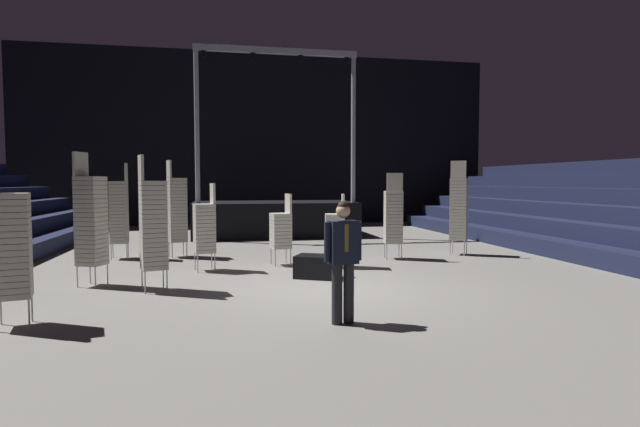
{
  "coord_description": "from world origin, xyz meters",
  "views": [
    {
      "loc": [
        -1.92,
        -9.3,
        1.99
      ],
      "look_at": [
        -0.1,
        0.09,
        1.4
      ],
      "focal_mm": 28.65,
      "sensor_mm": 36.0,
      "label": 1
    }
  ],
  "objects_px": {
    "stage_riser": "(274,216)",
    "chair_stack_mid_centre": "(393,216)",
    "chair_stack_front_left": "(91,219)",
    "equipment_road_case": "(318,267)",
    "chair_stack_mid_left": "(12,244)",
    "chair_stack_rear_centre": "(177,209)",
    "chair_stack_mid_right": "(119,211)",
    "chair_stack_front_right": "(281,229)",
    "chair_stack_aisle_left": "(335,230)",
    "man_with_tie": "(343,255)",
    "chair_stack_rear_left": "(459,208)",
    "chair_stack_rear_right": "(205,227)",
    "chair_stack_aisle_right": "(153,224)"
  },
  "relations": [
    {
      "from": "stage_riser",
      "to": "chair_stack_mid_centre",
      "type": "distance_m",
      "value": 6.79
    },
    {
      "from": "chair_stack_front_left",
      "to": "equipment_road_case",
      "type": "distance_m",
      "value": 4.53
    },
    {
      "from": "chair_stack_mid_left",
      "to": "stage_riser",
      "type": "bearing_deg",
      "value": 144.02
    },
    {
      "from": "stage_riser",
      "to": "chair_stack_rear_centre",
      "type": "xyz_separation_m",
      "value": [
        -3.08,
        -4.94,
        0.55
      ]
    },
    {
      "from": "chair_stack_mid_left",
      "to": "chair_stack_mid_right",
      "type": "distance_m",
      "value": 6.34
    },
    {
      "from": "chair_stack_front_right",
      "to": "chair_stack_aisle_left",
      "type": "distance_m",
      "value": 1.32
    },
    {
      "from": "man_with_tie",
      "to": "chair_stack_mid_centre",
      "type": "bearing_deg",
      "value": -126.07
    },
    {
      "from": "stage_riser",
      "to": "man_with_tie",
      "type": "xyz_separation_m",
      "value": [
        -0.26,
        -12.0,
        0.25
      ]
    },
    {
      "from": "chair_stack_rear_left",
      "to": "chair_stack_rear_centre",
      "type": "height_order",
      "value": "same"
    },
    {
      "from": "stage_riser",
      "to": "chair_stack_rear_right",
      "type": "xyz_separation_m",
      "value": [
        -2.3,
        -7.21,
        0.26
      ]
    },
    {
      "from": "chair_stack_mid_left",
      "to": "chair_stack_rear_right",
      "type": "relative_size",
      "value": 1.17
    },
    {
      "from": "equipment_road_case",
      "to": "man_with_tie",
      "type": "bearing_deg",
      "value": -94.83
    },
    {
      "from": "chair_stack_rear_right",
      "to": "chair_stack_rear_centre",
      "type": "height_order",
      "value": "chair_stack_rear_centre"
    },
    {
      "from": "chair_stack_rear_left",
      "to": "chair_stack_aisle_right",
      "type": "relative_size",
      "value": 1.03
    },
    {
      "from": "chair_stack_mid_right",
      "to": "chair_stack_aisle_left",
      "type": "bearing_deg",
      "value": -118.84
    },
    {
      "from": "chair_stack_rear_right",
      "to": "chair_stack_rear_centre",
      "type": "xyz_separation_m",
      "value": [
        -0.78,
        2.27,
        0.29
      ]
    },
    {
      "from": "chair_stack_front_right",
      "to": "chair_stack_mid_right",
      "type": "relative_size",
      "value": 0.69
    },
    {
      "from": "chair_stack_aisle_right",
      "to": "chair_stack_rear_right",
      "type": "bearing_deg",
      "value": 141.28
    },
    {
      "from": "man_with_tie",
      "to": "chair_stack_aisle_right",
      "type": "bearing_deg",
      "value": -54.28
    },
    {
      "from": "stage_riser",
      "to": "chair_stack_aisle_right",
      "type": "height_order",
      "value": "stage_riser"
    },
    {
      "from": "stage_riser",
      "to": "chair_stack_mid_centre",
      "type": "bearing_deg",
      "value": -68.89
    },
    {
      "from": "chair_stack_mid_left",
      "to": "chair_stack_mid_right",
      "type": "xyz_separation_m",
      "value": [
        0.22,
        6.34,
        0.08
      ]
    },
    {
      "from": "stage_riser",
      "to": "chair_stack_aisle_right",
      "type": "distance_m",
      "value": 9.78
    },
    {
      "from": "stage_riser",
      "to": "chair_stack_front_right",
      "type": "distance_m",
      "value": 6.79
    },
    {
      "from": "chair_stack_rear_right",
      "to": "chair_stack_aisle_left",
      "type": "xyz_separation_m",
      "value": [
        2.98,
        -0.07,
        -0.13
      ]
    },
    {
      "from": "chair_stack_front_right",
      "to": "equipment_road_case",
      "type": "height_order",
      "value": "chair_stack_front_right"
    },
    {
      "from": "equipment_road_case",
      "to": "chair_stack_front_right",
      "type": "bearing_deg",
      "value": 107.33
    },
    {
      "from": "chair_stack_rear_centre",
      "to": "chair_stack_aisle_left",
      "type": "height_order",
      "value": "chair_stack_rear_centre"
    },
    {
      "from": "chair_stack_rear_centre",
      "to": "chair_stack_aisle_left",
      "type": "distance_m",
      "value": 4.46
    },
    {
      "from": "chair_stack_mid_left",
      "to": "chair_stack_aisle_left",
      "type": "bearing_deg",
      "value": 113.24
    },
    {
      "from": "chair_stack_mid_left",
      "to": "chair_stack_rear_right",
      "type": "xyz_separation_m",
      "value": [
        2.45,
        4.08,
        -0.17
      ]
    },
    {
      "from": "chair_stack_mid_left",
      "to": "chair_stack_aisle_left",
      "type": "xyz_separation_m",
      "value": [
        5.43,
        4.0,
        -0.29
      ]
    },
    {
      "from": "equipment_road_case",
      "to": "chair_stack_rear_right",
      "type": "bearing_deg",
      "value": 150.02
    },
    {
      "from": "chair_stack_front_left",
      "to": "chair_stack_aisle_right",
      "type": "relative_size",
      "value": 1.03
    },
    {
      "from": "chair_stack_rear_centre",
      "to": "man_with_tie",
      "type": "bearing_deg",
      "value": 4.39
    },
    {
      "from": "chair_stack_front_right",
      "to": "chair_stack_aisle_right",
      "type": "relative_size",
      "value": 0.69
    },
    {
      "from": "chair_stack_rear_left",
      "to": "chair_stack_rear_centre",
      "type": "xyz_separation_m",
      "value": [
        -7.52,
        1.03,
        0.0
      ]
    },
    {
      "from": "man_with_tie",
      "to": "chair_stack_mid_right",
      "type": "xyz_separation_m",
      "value": [
        -4.27,
        7.05,
        0.26
      ]
    },
    {
      "from": "chair_stack_rear_centre",
      "to": "chair_stack_rear_right",
      "type": "bearing_deg",
      "value": 1.64
    },
    {
      "from": "chair_stack_rear_right",
      "to": "chair_stack_aisle_left",
      "type": "height_order",
      "value": "chair_stack_rear_right"
    },
    {
      "from": "chair_stack_rear_right",
      "to": "chair_stack_aisle_right",
      "type": "xyz_separation_m",
      "value": [
        -0.85,
        -2.03,
        0.25
      ]
    },
    {
      "from": "man_with_tie",
      "to": "chair_stack_front_right",
      "type": "distance_m",
      "value": 5.24
    },
    {
      "from": "stage_riser",
      "to": "man_with_tie",
      "type": "relative_size",
      "value": 3.79
    },
    {
      "from": "stage_riser",
      "to": "equipment_road_case",
      "type": "relative_size",
      "value": 7.28
    },
    {
      "from": "chair_stack_front_right",
      "to": "man_with_tie",
      "type": "bearing_deg",
      "value": 172.81
    },
    {
      "from": "stage_riser",
      "to": "chair_stack_mid_right",
      "type": "height_order",
      "value": "stage_riser"
    },
    {
      "from": "chair_stack_mid_left",
      "to": "chair_stack_aisle_right",
      "type": "xyz_separation_m",
      "value": [
        1.59,
        2.05,
        0.08
      ]
    },
    {
      "from": "chair_stack_rear_right",
      "to": "chair_stack_rear_centre",
      "type": "distance_m",
      "value": 2.42
    },
    {
      "from": "chair_stack_front_left",
      "to": "chair_stack_mid_centre",
      "type": "bearing_deg",
      "value": 130.17
    },
    {
      "from": "chair_stack_front_left",
      "to": "chair_stack_mid_centre",
      "type": "relative_size",
      "value": 1.15
    }
  ]
}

